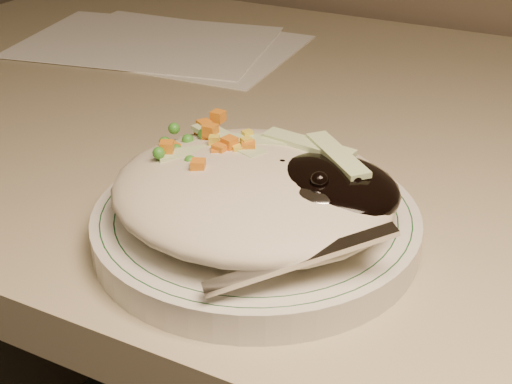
% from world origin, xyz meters
% --- Properties ---
extents(desk, '(1.40, 0.70, 0.74)m').
position_xyz_m(desk, '(0.00, 1.38, 0.54)').
color(desk, tan).
rests_on(desk, ground).
extents(plate, '(0.22, 0.22, 0.02)m').
position_xyz_m(plate, '(-0.07, 1.16, 0.75)').
color(plate, silver).
rests_on(plate, desk).
extents(plate_rim, '(0.21, 0.21, 0.00)m').
position_xyz_m(plate_rim, '(-0.07, 1.16, 0.76)').
color(plate_rim, '#144723').
rests_on(plate_rim, plate).
extents(meal, '(0.20, 0.19, 0.05)m').
position_xyz_m(meal, '(-0.07, 1.16, 0.78)').
color(meal, '#C1B79D').
rests_on(meal, plate).
extents(papers, '(0.36, 0.27, 0.00)m').
position_xyz_m(papers, '(-0.38, 1.50, 0.74)').
color(papers, white).
rests_on(papers, desk).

